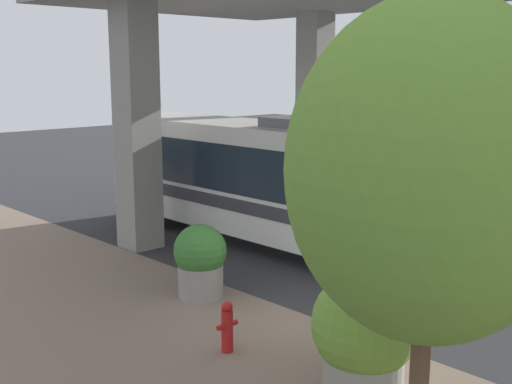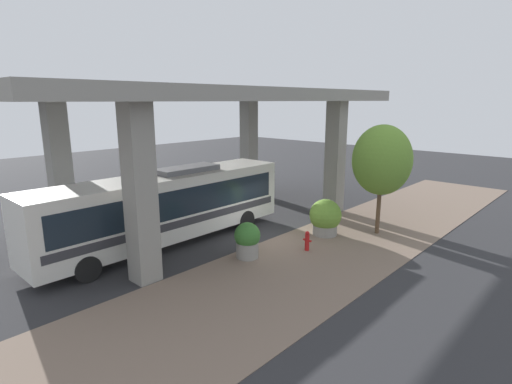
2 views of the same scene
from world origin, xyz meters
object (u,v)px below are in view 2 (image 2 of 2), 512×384
at_px(bus, 167,205).
at_px(fire_hydrant, 307,241).
at_px(street_tree_near, 382,160).
at_px(planter_front, 325,218).
at_px(planter_middle, 247,240).

relative_size(bus, fire_hydrant, 13.65).
bearing_deg(street_tree_near, planter_front, 48.02).
bearing_deg(planter_front, bus, 52.61).
bearing_deg(bus, street_tree_near, -128.58).
xyz_separation_m(planter_middle, street_tree_near, (-2.57, -6.72, 2.91)).
height_order(planter_front, planter_middle, planter_front).
bearing_deg(street_tree_near, bus, 51.42).
bearing_deg(street_tree_near, planter_middle, 69.11).
relative_size(bus, planter_middle, 7.95).
xyz_separation_m(planter_front, street_tree_near, (-1.79, -1.99, 2.81)).
xyz_separation_m(planter_front, planter_middle, (0.77, 4.73, -0.10)).
height_order(bus, street_tree_near, street_tree_near).
distance_m(fire_hydrant, street_tree_near, 5.55).
height_order(fire_hydrant, street_tree_near, street_tree_near).
bearing_deg(street_tree_near, fire_hydrant, 74.72).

